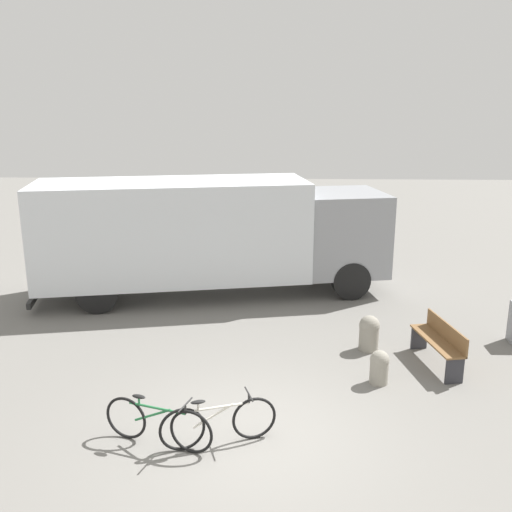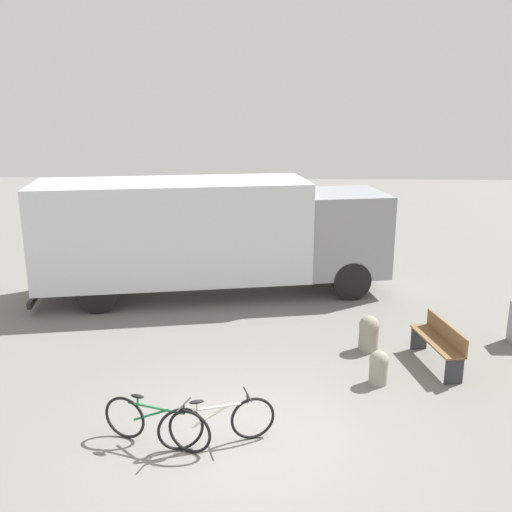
# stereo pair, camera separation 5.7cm
# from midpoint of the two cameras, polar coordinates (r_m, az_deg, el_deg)

# --- Properties ---
(ground_plane) EXTENTS (60.00, 60.00, 0.00)m
(ground_plane) POSITION_cam_midpoint_polar(r_m,az_deg,el_deg) (9.21, -0.38, -17.59)
(ground_plane) COLOR slate
(delivery_truck) EXTENTS (9.36, 4.01, 3.03)m
(delivery_truck) POSITION_cam_midpoint_polar(r_m,az_deg,el_deg) (14.93, -4.61, 2.47)
(delivery_truck) COLOR silver
(delivery_truck) RESTS_ON ground
(park_bench) EXTENTS (0.69, 1.68, 0.86)m
(park_bench) POSITION_cam_midpoint_polar(r_m,az_deg,el_deg) (11.71, 18.02, -8.13)
(park_bench) COLOR brown
(park_bench) RESTS_ON ground
(bicycle_near) EXTENTS (1.72, 0.65, 0.78)m
(bicycle_near) POSITION_cam_midpoint_polar(r_m,az_deg,el_deg) (8.94, -9.77, -16.14)
(bicycle_near) COLOR black
(bicycle_near) RESTS_ON ground
(bicycle_middle) EXTENTS (1.71, 0.66, 0.78)m
(bicycle_middle) POSITION_cam_midpoint_polar(r_m,az_deg,el_deg) (8.86, -3.73, -16.26)
(bicycle_middle) COLOR black
(bicycle_middle) RESTS_ON ground
(bollard_near_bench) EXTENTS (0.35, 0.35, 0.64)m
(bollard_near_bench) POSITION_cam_midpoint_polar(r_m,az_deg,el_deg) (10.78, 12.32, -10.74)
(bollard_near_bench) COLOR gray
(bollard_near_bench) RESTS_ON ground
(bollard_far_bench) EXTENTS (0.42, 0.42, 0.75)m
(bollard_far_bench) POSITION_cam_midpoint_polar(r_m,az_deg,el_deg) (12.06, 11.36, -7.49)
(bollard_far_bench) COLOR gray
(bollard_far_bench) RESTS_ON ground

